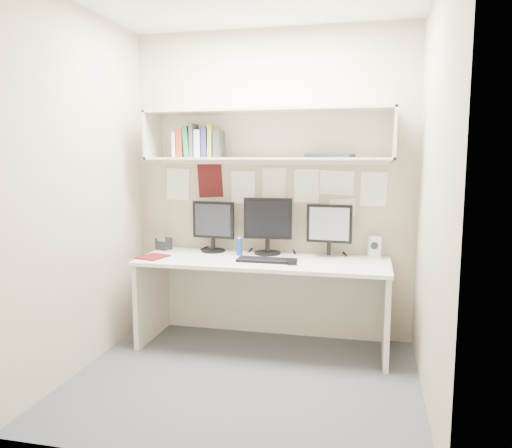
% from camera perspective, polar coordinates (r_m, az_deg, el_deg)
% --- Properties ---
extents(floor, '(2.40, 2.00, 0.01)m').
position_cam_1_polar(floor, '(3.64, -1.46, -17.43)').
color(floor, '#414146').
rests_on(floor, ground).
extents(wall_back, '(2.40, 0.02, 2.60)m').
position_cam_1_polar(wall_back, '(4.28, 1.81, 4.43)').
color(wall_back, tan).
rests_on(wall_back, ground).
extents(wall_front, '(2.40, 0.02, 2.60)m').
position_cam_1_polar(wall_front, '(2.35, -7.62, 1.57)').
color(wall_front, tan).
rests_on(wall_front, ground).
extents(wall_left, '(0.02, 2.00, 2.60)m').
position_cam_1_polar(wall_left, '(3.78, -19.46, 3.54)').
color(wall_left, tan).
rests_on(wall_left, ground).
extents(wall_right, '(0.02, 2.00, 2.60)m').
position_cam_1_polar(wall_right, '(3.22, 19.64, 2.86)').
color(wall_right, tan).
rests_on(wall_right, ground).
extents(desk, '(2.00, 0.70, 0.73)m').
position_cam_1_polar(desk, '(4.10, 0.80, -9.00)').
color(desk, silver).
rests_on(desk, floor).
extents(overhead_hutch, '(2.00, 0.38, 0.40)m').
position_cam_1_polar(overhead_hutch, '(4.13, 1.46, 10.14)').
color(overhead_hutch, beige).
rests_on(overhead_hutch, wall_back).
extents(pinned_papers, '(1.92, 0.01, 0.48)m').
position_cam_1_polar(pinned_papers, '(4.27, 1.79, 3.76)').
color(pinned_papers, white).
rests_on(pinned_papers, wall_back).
extents(monitor_left, '(0.37, 0.20, 0.43)m').
position_cam_1_polar(monitor_left, '(4.30, -4.91, -0.01)').
color(monitor_left, black).
rests_on(monitor_left, desk).
extents(monitor_center, '(0.41, 0.22, 0.47)m').
position_cam_1_polar(monitor_center, '(4.18, 1.35, 0.05)').
color(monitor_center, black).
rests_on(monitor_center, desk).
extents(monitor_right, '(0.37, 0.20, 0.43)m').
position_cam_1_polar(monitor_right, '(4.11, 8.36, -0.46)').
color(monitor_right, '#A5A5AA').
rests_on(monitor_right, desk).
extents(keyboard, '(0.46, 0.17, 0.02)m').
position_cam_1_polar(keyboard, '(3.91, 1.24, -4.15)').
color(keyboard, black).
rests_on(keyboard, desk).
extents(mouse, '(0.09, 0.12, 0.03)m').
position_cam_1_polar(mouse, '(3.82, 4.12, -4.38)').
color(mouse, black).
rests_on(mouse, desk).
extents(speaker, '(0.11, 0.11, 0.18)m').
position_cam_1_polar(speaker, '(4.16, 13.37, -2.55)').
color(speaker, beige).
rests_on(speaker, desk).
extents(blue_bottle, '(0.05, 0.05, 0.15)m').
position_cam_1_polar(blue_bottle, '(4.15, -1.91, -2.60)').
color(blue_bottle, navy).
rests_on(blue_bottle, desk).
extents(maroon_notebook, '(0.24, 0.27, 0.01)m').
position_cam_1_polar(maroon_notebook, '(4.15, -11.68, -3.70)').
color(maroon_notebook, '#5E1010').
rests_on(maroon_notebook, desk).
extents(desk_phone, '(0.14, 0.14, 0.14)m').
position_cam_1_polar(desk_phone, '(4.47, -10.51, -2.20)').
color(desk_phone, black).
rests_on(desk_phone, desk).
extents(book_stack, '(0.41, 0.17, 0.28)m').
position_cam_1_polar(book_stack, '(4.24, -6.56, 9.22)').
color(book_stack, white).
rests_on(book_stack, overhead_hutch).
extents(hutch_tray, '(0.40, 0.25, 0.03)m').
position_cam_1_polar(hutch_tray, '(4.01, 8.43, 7.75)').
color(hutch_tray, black).
rests_on(hutch_tray, overhead_hutch).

